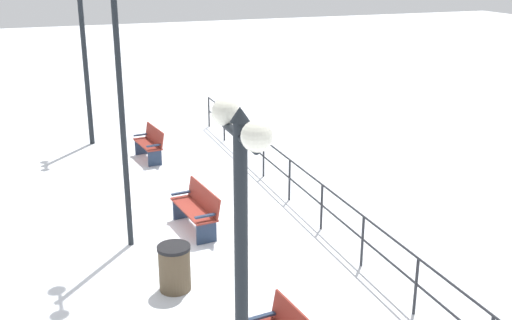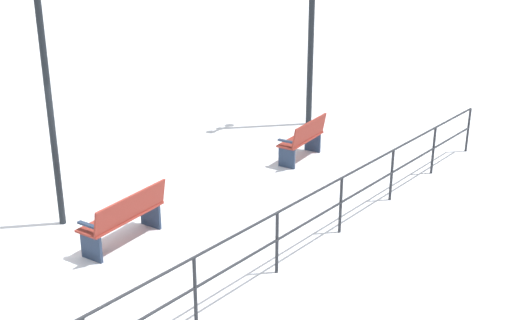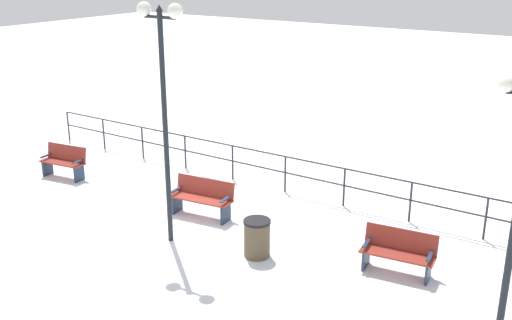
{
  "view_description": "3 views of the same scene",
  "coord_description": "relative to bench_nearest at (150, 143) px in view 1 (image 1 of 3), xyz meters",
  "views": [
    {
      "loc": [
        2.8,
        11.53,
        5.51
      ],
      "look_at": [
        -1.88,
        -1.34,
        0.91
      ],
      "focal_mm": 43.45,
      "sensor_mm": 36.0,
      "label": 1
    },
    {
      "loc": [
        -7.89,
        6.06,
        5.17
      ],
      "look_at": [
        -1.29,
        -1.86,
        1.21
      ],
      "focal_mm": 46.88,
      "sensor_mm": 36.0,
      "label": 2
    },
    {
      "loc": [
        10.33,
        8.42,
        5.99
      ],
      "look_at": [
        -2.17,
        0.16,
        0.87
      ],
      "focal_mm": 42.14,
      "sensor_mm": 36.0,
      "label": 3
    }
  ],
  "objects": [
    {
      "name": "lamppost_far",
      "position": [
        1.38,
        12.07,
        2.44
      ],
      "size": [
        0.24,
        1.0,
        4.39
      ],
      "color": "black",
      "rests_on": "ground"
    },
    {
      "name": "trash_bin",
      "position": [
        0.94,
        7.15,
        -0.07
      ],
      "size": [
        0.57,
        0.57,
        0.82
      ],
      "color": "brown",
      "rests_on": "ground"
    },
    {
      "name": "bench_second",
      "position": [
        -0.04,
        4.93,
        0.01
      ],
      "size": [
        0.71,
        1.62,
        0.91
      ],
      "rotation": [
        0.0,
        0.0,
        0.12
      ],
      "color": "maroon",
      "rests_on": "ground"
    },
    {
      "name": "lamppost_middle",
      "position": [
        1.38,
        5.15,
        3.27
      ],
      "size": [
        0.3,
        1.11,
        5.13
      ],
      "color": "black",
      "rests_on": "ground"
    },
    {
      "name": "ground_plane",
      "position": [
        0.04,
        4.93,
        -0.48
      ],
      "size": [
        80.0,
        80.0,
        0.0
      ],
      "primitive_type": "plane",
      "color": "white",
      "rests_on": "ground"
    },
    {
      "name": "bench_nearest",
      "position": [
        0.0,
        0.0,
        0.0
      ],
      "size": [
        0.66,
        1.42,
        0.91
      ],
      "rotation": [
        0.0,
        0.0,
        0.13
      ],
      "color": "maroon",
      "rests_on": "ground"
    },
    {
      "name": "lamppost_near",
      "position": [
        1.38,
        -2.13,
        2.53
      ],
      "size": [
        0.23,
        0.91,
        4.96
      ],
      "color": "black",
      "rests_on": "ground"
    },
    {
      "name": "waterfront_railing",
      "position": [
        -2.48,
        4.93,
        0.2
      ],
      "size": [
        0.05,
        15.45,
        1.01
      ],
      "color": "#26282D",
      "rests_on": "ground"
    }
  ]
}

